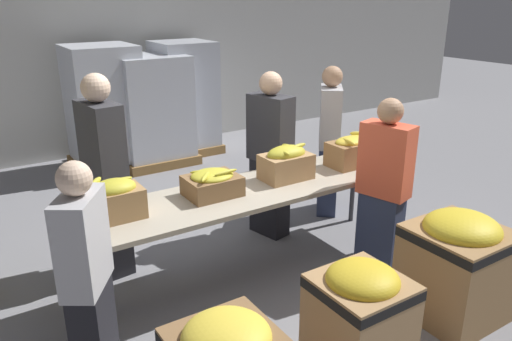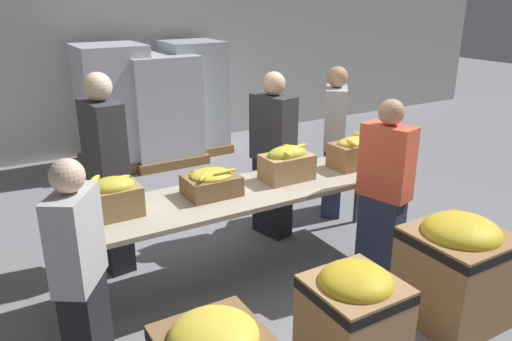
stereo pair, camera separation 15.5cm
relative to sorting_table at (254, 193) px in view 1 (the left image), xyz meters
name	(u,v)px [view 1 (the left image)]	position (x,y,z in m)	size (l,w,h in m)	color
ground_plane	(254,271)	(0.00, 0.00, -0.76)	(30.00, 30.00, 0.00)	gray
wall_back	(95,20)	(0.00, 4.33, 1.24)	(16.00, 0.08, 4.00)	#B7B7B2
sorting_table	(254,193)	(0.00, 0.00, 0.00)	(3.07, 0.76, 0.81)	#B2A893
banana_box_0	(115,199)	(-1.17, 0.05, 0.20)	(0.40, 0.30, 0.31)	#A37A4C
banana_box_1	(212,183)	(-0.37, 0.05, 0.16)	(0.43, 0.34, 0.23)	olive
banana_box_2	(286,162)	(0.36, 0.04, 0.20)	(0.44, 0.29, 0.31)	tan
banana_box_3	(351,151)	(1.11, 0.00, 0.20)	(0.45, 0.31, 0.30)	olive
volunteer_0	(105,178)	(-1.04, 0.73, 0.12)	(0.30, 0.50, 1.78)	black
volunteer_1	(270,157)	(0.56, 0.57, 0.08)	(0.32, 0.49, 1.68)	black
volunteer_2	(88,281)	(-1.57, -0.61, -0.01)	(0.39, 0.45, 1.51)	black
volunteer_3	(329,142)	(1.41, 0.67, 0.06)	(0.45, 0.48, 1.66)	#2D3856
volunteer_4	(383,191)	(0.92, -0.60, 0.03)	(0.32, 0.47, 1.59)	#2D3856
donation_bin_1	(360,312)	(-0.04, -1.36, -0.37)	(0.57, 0.57, 0.74)	tan
donation_bin_2	(457,263)	(0.95, -1.36, -0.31)	(0.66, 0.66, 0.86)	#A37A4C
pallet_stack_0	(104,109)	(-0.21, 3.55, 0.09)	(0.97, 0.97, 1.72)	olive
pallet_stack_1	(185,99)	(1.07, 3.66, 0.08)	(0.90, 0.90, 1.70)	olive
pallet_stack_2	(151,110)	(0.44, 3.46, 0.01)	(1.06, 1.06, 1.56)	olive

